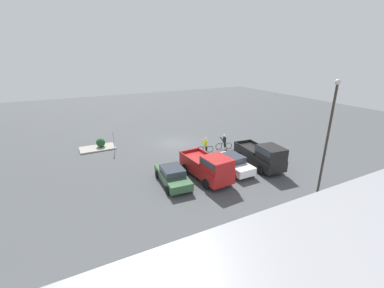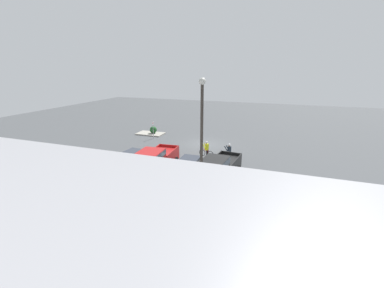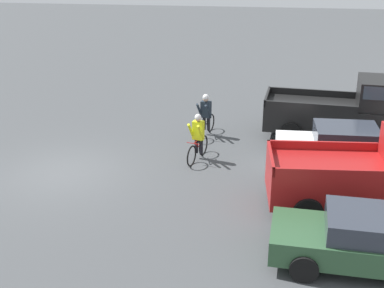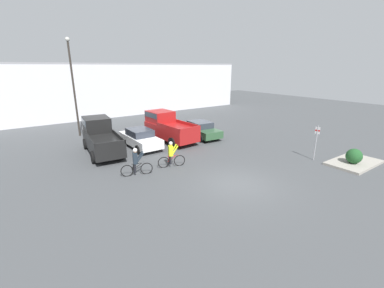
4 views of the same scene
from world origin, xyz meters
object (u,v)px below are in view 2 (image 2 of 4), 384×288
object	(u,v)px
shrub	(153,130)
cyclist_1	(229,151)
pickup_truck_1	(157,160)
lamppost	(202,145)
cyclist_0	(207,149)
sedan_1	(133,158)
pickup_truck_0	(219,168)
sedan_0	(189,166)
fire_lane_sign	(153,128)

from	to	relation	value
shrub	cyclist_1	bearing A→B (deg)	151.31
pickup_truck_1	cyclist_1	distance (m)	7.49
pickup_truck_1	lamppost	size ratio (longest dim) A/B	0.65
cyclist_0	shrub	bearing A→B (deg)	-34.14
sedan_1	cyclist_1	size ratio (longest dim) A/B	2.61
pickup_truck_0	sedan_1	bearing A→B (deg)	-6.43
pickup_truck_1	lamppost	bearing A→B (deg)	135.43
lamppost	shrub	bearing A→B (deg)	-54.76
lamppost	sedan_0	bearing A→B (deg)	-64.26
cyclist_1	pickup_truck_1	bearing A→B (deg)	46.27
cyclist_0	lamppost	xyz separation A→B (m)	(-2.96, 11.16, 3.95)
shrub	pickup_truck_1	bearing A→B (deg)	119.12
cyclist_1	pickup_truck_0	bearing A→B (deg)	93.58
sedan_1	shrub	size ratio (longest dim) A/B	4.85
pickup_truck_1	cyclist_1	bearing A→B (deg)	-133.73
fire_lane_sign	shrub	bearing A→B (deg)	-61.76
lamppost	fire_lane_sign	bearing A→B (deg)	-53.95
cyclist_0	fire_lane_sign	distance (m)	9.52
sedan_0	cyclist_0	distance (m)	4.83
sedan_1	pickup_truck_1	bearing A→B (deg)	164.30
cyclist_1	fire_lane_sign	world-z (taller)	fire_lane_sign
cyclist_1	shrub	bearing A→B (deg)	-28.69
cyclist_1	lamppost	size ratio (longest dim) A/B	0.21
fire_lane_sign	sedan_1	bearing A→B (deg)	106.60
lamppost	shrub	distance (m)	21.91
sedan_0	pickup_truck_1	size ratio (longest dim) A/B	0.83
sedan_1	lamppost	bearing A→B (deg)	142.95
pickup_truck_0	cyclist_1	size ratio (longest dim) A/B	3.23
pickup_truck_0	sedan_1	world-z (taller)	pickup_truck_0
shrub	cyclist_0	bearing A→B (deg)	145.86
cyclist_1	cyclist_0	bearing A→B (deg)	-0.56
sedan_0	sedan_1	bearing A→B (deg)	-2.06
sedan_1	fire_lane_sign	world-z (taller)	fire_lane_sign
sedan_0	pickup_truck_1	distance (m)	2.87
sedan_1	cyclist_0	world-z (taller)	cyclist_0
cyclist_1	shrub	size ratio (longest dim) A/B	1.86
pickup_truck_0	shrub	bearing A→B (deg)	-44.70
cyclist_1	shrub	distance (m)	13.41
sedan_0	sedan_1	world-z (taller)	sedan_0
pickup_truck_0	cyclist_0	bearing A→B (deg)	-64.56
cyclist_1	lamppost	world-z (taller)	lamppost
sedan_0	cyclist_1	world-z (taller)	cyclist_1
pickup_truck_0	pickup_truck_1	bearing A→B (deg)	-1.50
sedan_0	shrub	distance (m)	14.64
lamppost	cyclist_0	bearing A→B (deg)	-75.16
sedan_1	cyclist_1	bearing A→B (deg)	-150.05
cyclist_1	lamppost	bearing A→B (deg)	93.35
fire_lane_sign	sedan_0	bearing A→B (deg)	131.86
cyclist_0	sedan_1	bearing A→B (deg)	39.11
pickup_truck_1	sedan_1	size ratio (longest dim) A/B	1.17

